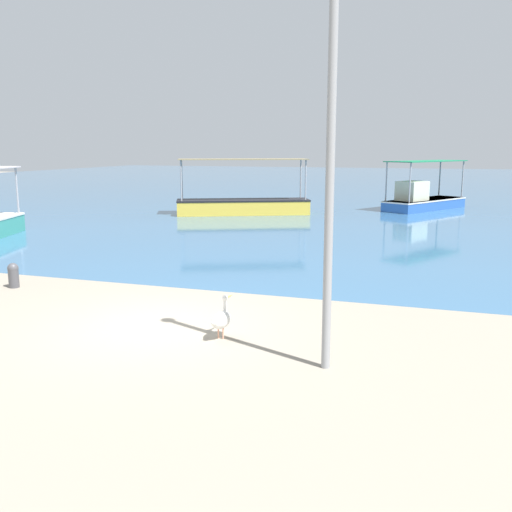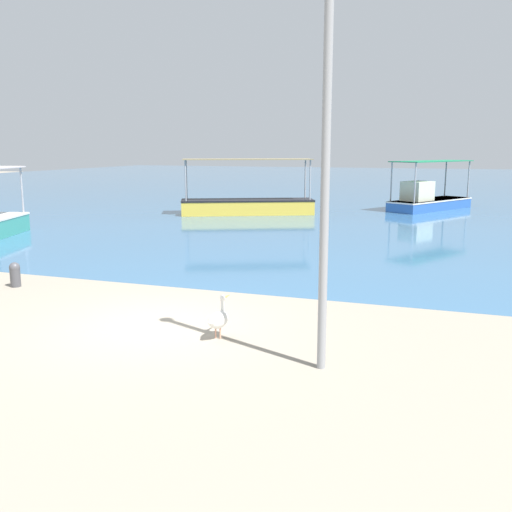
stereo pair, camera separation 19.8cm
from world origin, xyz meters
name	(u,v)px [view 2 (the right image)]	position (x,y,z in m)	size (l,w,h in m)	color
ground	(154,325)	(0.00, 0.00, 0.00)	(120.00, 120.00, 0.00)	gray
harbor_water	(393,184)	(0.00, 48.00, 0.00)	(110.00, 90.00, 0.00)	#38668F
fishing_boat_far_left	(247,204)	(-4.80, 18.92, 0.58)	(7.12, 4.46, 2.94)	gold
fishing_boat_center	(427,199)	(4.22, 24.39, 0.64)	(4.61, 6.21, 2.79)	#2D5CAC
pelican	(219,319)	(1.55, -0.30, 0.38)	(0.35, 0.81, 0.80)	#E0997A
lamp_post	(326,141)	(3.70, -1.13, 3.63)	(0.28, 0.28, 6.53)	gray
mooring_bollard	(15,274)	(-4.96, 1.73, 0.34)	(0.27, 0.27, 0.64)	#47474C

